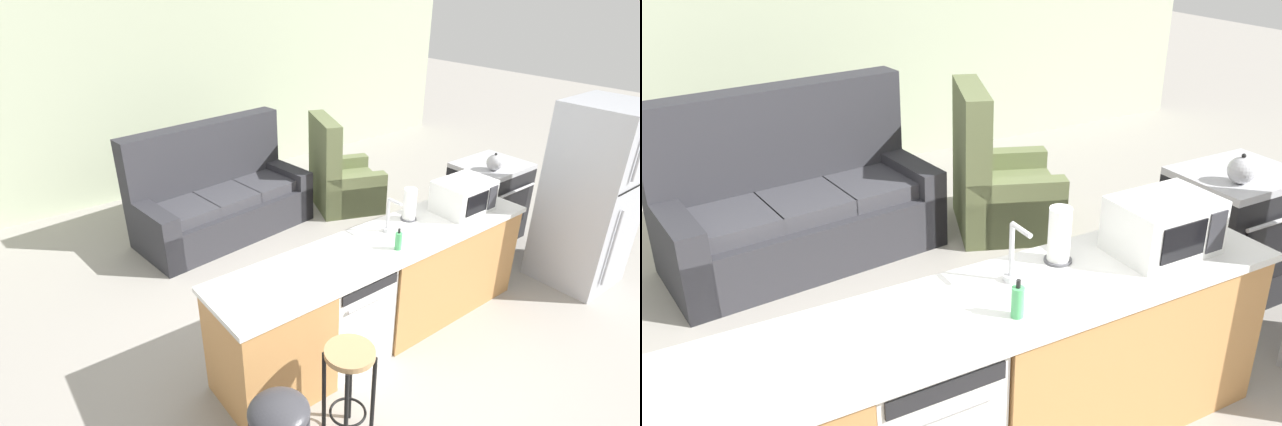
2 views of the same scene
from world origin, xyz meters
TOP-DOWN VIEW (x-y plane):
  - wall_back at (0.30, 4.20)m, footprint 10.00×0.06m
  - kitchen_counter at (0.24, 0.00)m, footprint 2.94×0.66m
  - dishwasher at (-0.25, -0.00)m, footprint 0.58×0.61m
  - stove_range at (2.35, 0.55)m, footprint 0.76×0.68m
  - microwave at (1.11, -0.00)m, footprint 0.50×0.37m
  - sink_faucet at (0.30, 0.10)m, footprint 0.07×0.18m
  - paper_towel_roll at (0.60, 0.16)m, footprint 0.14×0.14m
  - soap_bottle at (0.16, -0.15)m, footprint 0.06×0.06m
  - kettle at (2.18, 0.42)m, footprint 0.21×0.17m
  - couch at (-0.03, 2.56)m, footprint 2.09×1.12m
  - armchair at (1.53, 2.22)m, footprint 1.06×1.09m

SIDE VIEW (x-z plane):
  - armchair at x=1.53m, z-range -0.25..0.95m
  - couch at x=-0.03m, z-range -0.24..1.03m
  - kitchen_counter at x=0.24m, z-range -0.03..0.87m
  - dishwasher at x=-0.25m, z-range 0.00..0.84m
  - stove_range at x=2.35m, z-range 0.00..0.90m
  - soap_bottle at x=0.16m, z-range 0.88..1.06m
  - kettle at x=2.18m, z-range 0.89..1.08m
  - sink_faucet at x=0.30m, z-range 0.88..1.18m
  - paper_towel_roll at x=0.60m, z-range 0.90..1.18m
  - microwave at x=1.11m, z-range 0.90..1.18m
  - wall_back at x=0.30m, z-range 0.00..2.60m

